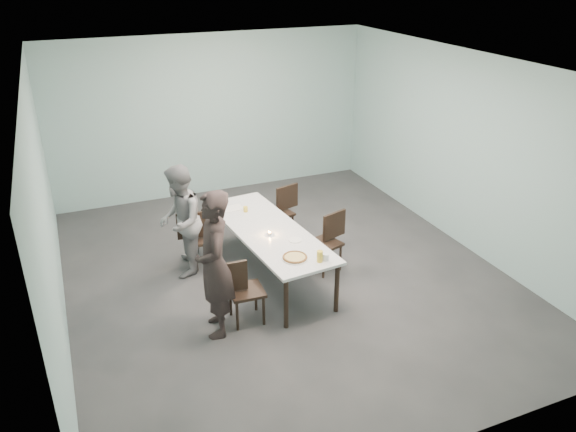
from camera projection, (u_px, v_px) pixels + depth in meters
name	position (u px, v px, depth m)	size (l,w,h in m)	color
ground	(284.00, 274.00, 8.21)	(7.00, 7.00, 0.00)	#333335
room_shell	(284.00, 141.00, 7.35)	(6.02, 7.02, 3.01)	#96BCBB
table	(268.00, 233.00, 7.88)	(1.15, 2.68, 0.75)	white
chair_near_left	(240.00, 287.00, 6.95)	(0.62, 0.44, 0.87)	black
chair_far_left	(200.00, 235.00, 8.25)	(0.63, 0.47, 0.87)	black
chair_near_right	(328.00, 238.00, 8.17)	(0.65, 0.53, 0.87)	black
chair_far_right	(282.00, 208.00, 9.11)	(0.65, 0.52, 0.87)	black
diner_near	(214.00, 265.00, 6.60)	(0.68, 0.44, 1.86)	black
diner_far	(180.00, 221.00, 7.93)	(0.80, 0.62, 1.64)	gray
pizza	(295.00, 257.00, 7.09)	(0.34, 0.34, 0.04)	white
side_plate	(295.00, 240.00, 7.55)	(0.18, 0.18, 0.01)	white
beer_glass	(320.00, 256.00, 7.00)	(0.08, 0.08, 0.15)	yellow
water_tumbler	(326.00, 257.00, 7.04)	(0.08, 0.08, 0.09)	silver
tealight	(270.00, 234.00, 7.68)	(0.06, 0.06, 0.05)	silver
amber_tumbler	(246.00, 209.00, 8.38)	(0.07, 0.07, 0.08)	yellow
menu	(233.00, 208.00, 8.50)	(0.30, 0.22, 0.01)	silver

